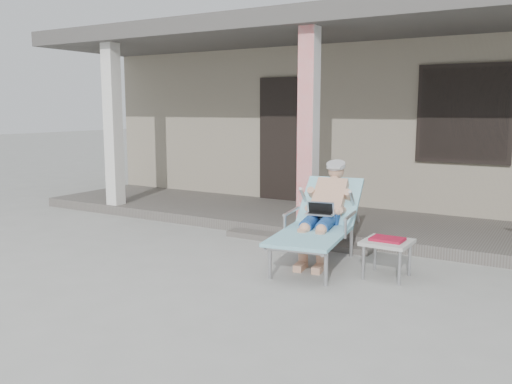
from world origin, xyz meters
The scene contains 7 objects.
ground centered at (0.00, 0.00, 0.00)m, with size 60.00×60.00×0.00m, color #9E9E99.
house centered at (0.00, 6.50, 1.67)m, with size 10.40×5.40×3.30m.
porch_deck centered at (0.00, 3.00, 0.07)m, with size 10.00×2.00×0.15m, color #605B56.
porch_overhang centered at (0.00, 2.95, 2.79)m, with size 10.00×2.30×2.85m.
porch_step centered at (0.00, 1.85, 0.04)m, with size 2.00×0.30×0.07m, color #605B56.
lounger centered at (0.58, 1.29, 0.73)m, with size 0.93×1.88×1.18m.
side_table centered at (1.43, 1.04, 0.35)m, with size 0.48×0.48×0.42m.
Camera 1 is at (3.02, -4.30, 1.73)m, focal length 38.00 mm.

